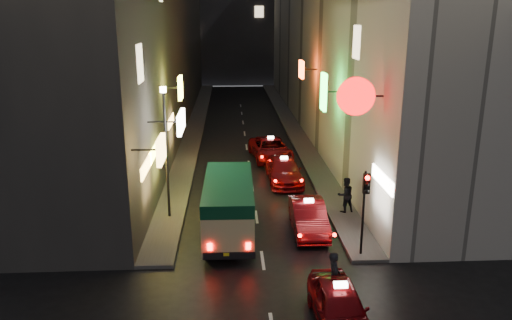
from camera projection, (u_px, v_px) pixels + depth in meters
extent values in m
cube|color=#34312F|center=(147.00, 21.00, 41.53)|extent=(6.00, 52.00, 18.00)
cube|color=#FFC259|center=(161.00, 150.00, 19.01)|extent=(0.18, 1.56, 0.98)
cube|color=white|center=(181.00, 122.00, 22.88)|extent=(0.18, 2.37, 0.89)
cube|color=yellow|center=(180.00, 88.00, 28.51)|extent=(0.18, 1.25, 1.33)
cube|color=#FFC259|center=(146.00, 166.00, 22.13)|extent=(0.10, 2.75, 0.55)
cube|color=yellow|center=(155.00, 150.00, 24.89)|extent=(0.10, 3.86, 0.55)
cube|color=#FFC259|center=(171.00, 121.00, 31.68)|extent=(0.10, 2.91, 0.55)
cube|color=#FFE5B2|center=(140.00, 63.00, 21.00)|extent=(0.06, 1.30, 1.60)
cube|color=#A8A49A|center=(337.00, 21.00, 42.36)|extent=(6.00, 52.00, 18.00)
cylinder|color=#F20A0A|center=(356.00, 96.00, 20.12)|extent=(1.55, 0.18, 1.55)
cube|color=#32FF3D|center=(324.00, 92.00, 28.04)|extent=(0.18, 1.15, 2.09)
cube|color=#FF400C|center=(301.00, 69.00, 35.09)|extent=(0.18, 1.55, 1.21)
cube|color=white|center=(383.00, 179.00, 20.37)|extent=(0.10, 2.76, 0.55)
cube|color=#FFE5B2|center=(357.00, 42.00, 24.20)|extent=(0.06, 1.30, 1.60)
cube|color=#333338|center=(236.00, 5.00, 72.09)|extent=(30.00, 10.00, 22.00)
cube|color=#4B4846|center=(196.00, 126.00, 44.20)|extent=(1.50, 52.00, 0.15)
cube|color=#4B4846|center=(291.00, 125.00, 44.65)|extent=(1.50, 52.00, 0.15)
cube|color=#C8B97D|center=(229.00, 205.00, 21.82)|extent=(2.15, 5.92, 2.16)
cube|color=#0B3821|center=(228.00, 187.00, 21.59)|extent=(2.17, 5.94, 0.54)
cube|color=black|center=(229.00, 198.00, 22.04)|extent=(2.14, 3.57, 0.49)
cube|color=black|center=(229.00, 255.00, 19.30)|extent=(2.02, 0.21, 0.29)
cube|color=#FF0A05|center=(210.00, 247.00, 19.08)|extent=(0.18, 0.06, 0.28)
cube|color=#FF0A05|center=(248.00, 246.00, 19.16)|extent=(0.18, 0.06, 0.28)
cylinder|color=black|center=(210.00, 212.00, 23.88)|extent=(0.22, 0.75, 0.75)
cylinder|color=black|center=(252.00, 246.00, 20.35)|extent=(0.22, 0.75, 0.75)
imported|color=#69090E|center=(340.00, 303.00, 15.56)|extent=(2.15, 5.01, 1.58)
cube|color=white|center=(341.00, 278.00, 15.31)|extent=(0.42, 0.19, 0.16)
imported|color=#69090E|center=(308.00, 214.00, 22.52)|extent=(2.16, 5.09, 1.61)
cube|color=white|center=(309.00, 196.00, 22.27)|extent=(0.42, 0.19, 0.16)
sphere|color=#FF0A05|center=(300.00, 236.00, 20.27)|extent=(0.16, 0.16, 0.16)
sphere|color=#FF0A05|center=(335.00, 235.00, 20.34)|extent=(0.16, 0.16, 0.16)
imported|color=#69090E|center=(284.00, 169.00, 29.26)|extent=(2.19, 5.11, 1.61)
cube|color=white|center=(284.00, 154.00, 29.01)|extent=(0.42, 0.19, 0.16)
sphere|color=#FF0A05|center=(275.00, 181.00, 27.01)|extent=(0.16, 0.16, 0.16)
sphere|color=#FF0A05|center=(302.00, 180.00, 27.08)|extent=(0.16, 0.16, 0.16)
imported|color=#69090E|center=(271.00, 147.00, 33.84)|extent=(2.80, 5.53, 1.69)
cube|color=white|center=(271.00, 134.00, 33.58)|extent=(0.44, 0.23, 0.16)
sphere|color=#FF0A05|center=(262.00, 157.00, 31.48)|extent=(0.16, 0.16, 0.16)
sphere|color=#FF0A05|center=(285.00, 157.00, 31.56)|extent=(0.16, 0.16, 0.16)
imported|color=black|center=(334.00, 273.00, 16.94)|extent=(0.46, 0.69, 2.03)
imported|color=black|center=(346.00, 193.00, 24.31)|extent=(0.84, 0.65, 1.98)
cylinder|color=black|center=(363.00, 213.00, 19.76)|extent=(0.10, 0.10, 3.50)
cube|color=black|center=(366.00, 184.00, 19.23)|extent=(0.26, 0.18, 0.80)
sphere|color=#FF0A05|center=(368.00, 178.00, 19.05)|extent=(0.18, 0.18, 0.18)
sphere|color=black|center=(367.00, 185.00, 19.12)|extent=(0.17, 0.17, 0.17)
sphere|color=black|center=(367.00, 191.00, 19.20)|extent=(0.17, 0.17, 0.17)
cylinder|color=black|center=(167.00, 156.00, 23.21)|extent=(0.12, 0.12, 6.00)
cylinder|color=#FFE5BF|center=(163.00, 90.00, 22.35)|extent=(0.28, 0.28, 0.25)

